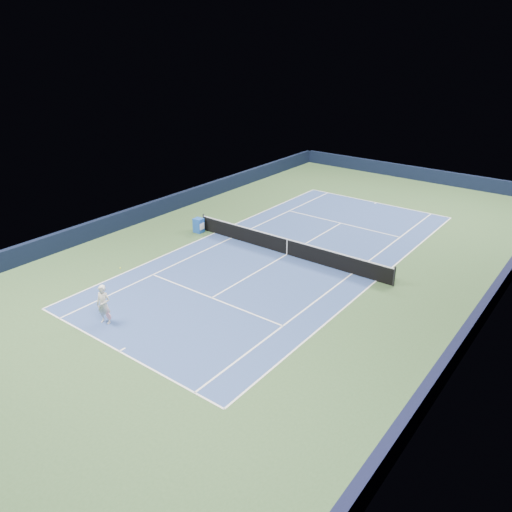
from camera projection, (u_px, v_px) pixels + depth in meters
The scene contains 19 objects.
ground at pixel (287, 255), 28.42m from camera, with size 40.00×40.00×0.00m, color #324E2A.
wall_far at pixel (417, 173), 42.58m from camera, with size 22.00×0.35×1.10m, color black.
wall_right at pixel (488, 303), 22.22m from camera, with size 0.35×40.00×1.10m, color black.
wall_left at pixel (156, 208), 34.17m from camera, with size 0.35×40.00×1.10m, color black.
court_surface at pixel (287, 254), 28.42m from camera, with size 10.97×23.77×0.01m, color navy.
baseline_far at pixel (376, 203), 37.04m from camera, with size 10.97×0.08×0.00m, color white.
baseline_near at pixel (119, 351), 19.79m from camera, with size 10.97×0.08×0.00m, color white.
sideline_doubles_right at pixel (376, 281), 25.39m from camera, with size 0.08×23.77×0.00m, color white.
sideline_doubles_left at pixel (215, 233), 31.45m from camera, with size 0.08×23.77×0.00m, color white.
sideline_singles_right at pixel (352, 274), 26.14m from camera, with size 0.08×23.77×0.00m, color white.
sideline_singles_left at pixel (231, 238), 30.69m from camera, with size 0.08×23.77×0.00m, color white.
service_line_far at pixel (341, 223), 33.06m from camera, with size 8.23×0.08×0.00m, color white.
service_line_near at pixel (212, 298), 23.77m from camera, with size 8.23×0.08×0.00m, color white.
center_service_line at pixel (287, 254), 28.42m from camera, with size 0.08×12.80×0.00m, color white.
center_mark_far at pixel (376, 203), 36.93m from camera, with size 0.08×0.30×0.00m, color white.
center_mark_near at pixel (122, 350), 19.90m from camera, with size 0.08×0.30×0.00m, color white.
tennis_net at pixel (287, 246), 28.21m from camera, with size 12.90×0.10×1.07m.
sponsor_cube at pixel (199, 225), 31.42m from camera, with size 0.60×0.54×0.91m.
tennis_player at pixel (104, 305), 21.40m from camera, with size 0.86×1.34×2.31m.
Camera 1 is at (14.32, -21.72, 11.59)m, focal length 35.00 mm.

